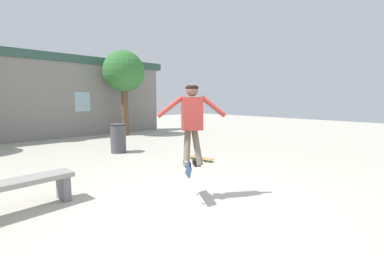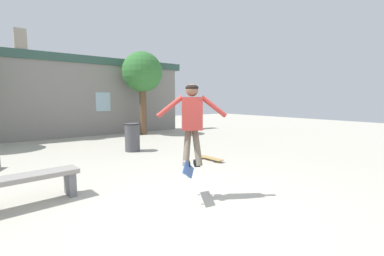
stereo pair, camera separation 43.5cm
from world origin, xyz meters
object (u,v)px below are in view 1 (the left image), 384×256
skateboard_flipping (189,170)px  skateboard_resting (201,158)px  trash_bin (118,138)px  tree_right (124,73)px  skater (192,118)px  park_bench (10,190)px

skateboard_flipping → skateboard_resting: (2.21, 1.94, -0.45)m
trash_bin → skateboard_resting: size_ratio=1.10×
tree_right → trash_bin: bearing=-121.3°
skateboard_flipping → skater: bearing=-51.8°
skater → skateboard_resting: (2.14, 1.95, -1.36)m
tree_right → skateboard_resting: tree_right is taller
park_bench → skateboard_resting: park_bench is taller
tree_right → skater: (-3.08, -8.11, -1.57)m
park_bench → skateboard_flipping: 2.75m
tree_right → skater: bearing=-110.8°
skateboard_flipping → skateboard_resting: skateboard_flipping is taller
skateboard_flipping → skateboard_resting: 2.98m
park_bench → skateboard_resting: (4.57, 0.53, -0.30)m
park_bench → skater: 3.00m
park_bench → trash_bin: trash_bin is taller
park_bench → skateboard_resting: 4.61m
park_bench → trash_bin: size_ratio=1.93×
trash_bin → skateboard_flipping: 4.64m
tree_right → skateboard_flipping: (-3.14, -8.10, -2.48)m
tree_right → skateboard_resting: 6.88m
park_bench → skater: skater is taller
skater → park_bench: bearing=91.7°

